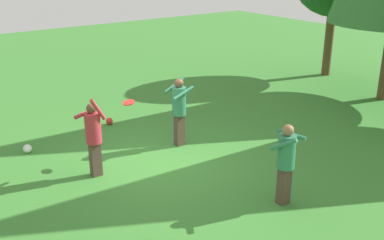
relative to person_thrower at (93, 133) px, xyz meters
The scene contains 7 objects.
ground_plane 1.82m from the person_thrower, 78.07° to the left, with size 40.00×40.00×0.00m, color #387A2D.
person_thrower is the anchor object (origin of this frame).
person_catcher 2.42m from the person_thrower, 96.92° to the left, with size 0.49×0.59×1.74m.
person_bystander 4.04m from the person_thrower, 37.11° to the left, with size 0.69×0.65×1.64m.
frisbee 1.16m from the person_thrower, 106.81° to the left, with size 0.33×0.33×0.08m.
ball_red 3.22m from the person_thrower, 148.48° to the left, with size 0.20×0.20×0.20m, color red.
ball_white 2.41m from the person_thrower, 157.61° to the right, with size 0.21×0.21×0.21m, color white.
Camera 1 is at (8.19, -5.09, 4.66)m, focal length 42.87 mm.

